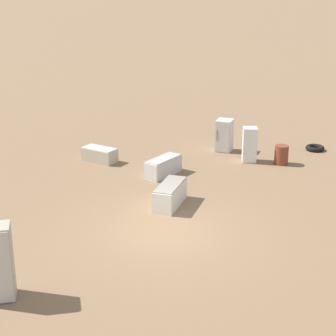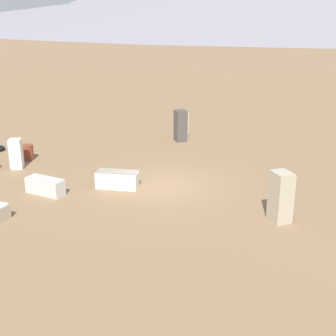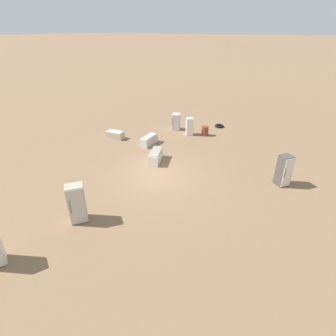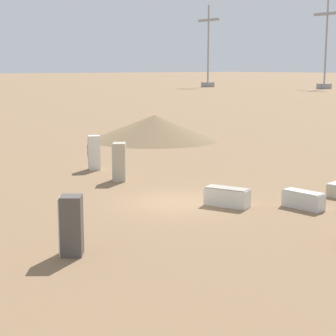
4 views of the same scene
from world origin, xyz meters
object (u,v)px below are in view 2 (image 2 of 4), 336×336
at_px(discarded_fridge_2, 281,197).
at_px(rusty_barrel, 28,152).
at_px(discarded_fridge_6, 117,179).
at_px(discarded_fridge_4, 16,154).
at_px(discarded_fridge_7, 45,186).
at_px(discarded_fridge_3, 181,126).

bearing_deg(discarded_fridge_2, rusty_barrel, -142.17).
height_order(discarded_fridge_2, rusty_barrel, discarded_fridge_2).
distance_m(discarded_fridge_2, discarded_fridge_6, 7.30).
xyz_separation_m(discarded_fridge_4, discarded_fridge_7, (3.69, -1.69, -0.39)).
relative_size(discarded_fridge_3, discarded_fridge_6, 0.94).
bearing_deg(discarded_fridge_4, discarded_fridge_7, -151.22).
bearing_deg(discarded_fridge_2, discarded_fridge_4, -136.82).
xyz_separation_m(discarded_fridge_4, discarded_fridge_6, (5.91, 0.50, -0.36)).
bearing_deg(rusty_barrel, discarded_fridge_7, -34.57).
height_order(discarded_fridge_6, rusty_barrel, rusty_barrel).
bearing_deg(discarded_fridge_6, rusty_barrel, -118.16).
xyz_separation_m(discarded_fridge_3, rusty_barrel, (-5.03, -7.36, -0.53)).
relative_size(discarded_fridge_2, discarded_fridge_6, 0.98).
height_order(discarded_fridge_2, discarded_fridge_3, discarded_fridge_2).
bearing_deg(discarded_fridge_4, discarded_fridge_3, -64.17).
bearing_deg(discarded_fridge_7, discarded_fridge_2, 101.74).
relative_size(discarded_fridge_2, discarded_fridge_4, 1.30).
height_order(discarded_fridge_6, discarded_fridge_7, discarded_fridge_6).
relative_size(discarded_fridge_3, discarded_fridge_4, 1.25).
distance_m(discarded_fridge_2, discarded_fridge_3, 11.53).
distance_m(discarded_fridge_2, rusty_barrel, 13.74).
height_order(discarded_fridge_4, discarded_fridge_7, discarded_fridge_4).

